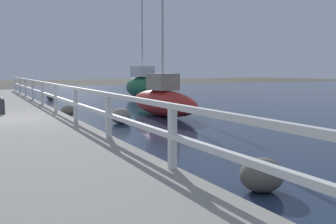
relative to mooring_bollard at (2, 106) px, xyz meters
name	(u,v)px	position (x,y,z in m)	size (l,w,h in m)	color
railing	(64,95)	(1.73, -1.02, 0.37)	(0.10, 32.50, 0.92)	white
boulder_downstream	(51,97)	(3.07, 9.41, -0.38)	(0.48, 0.43, 0.36)	slate
boulder_upstream	(121,116)	(3.35, -1.58, -0.31)	(0.65, 0.58, 0.49)	gray
boulder_water_edge	(262,175)	(2.78, -9.06, -0.32)	(0.63, 0.57, 0.48)	#666056
boulder_near_dock	(68,111)	(2.29, 1.11, -0.35)	(0.55, 0.49, 0.41)	slate
mooring_bollard	(2,106)	(0.00, 0.00, 0.00)	(0.18, 0.18, 0.52)	#333338
sailboat_green	(142,85)	(8.09, 8.08, 0.24)	(1.73, 3.46, 8.02)	#236B42
sailboat_red	(163,100)	(5.42, -0.28, 0.02)	(1.37, 4.42, 5.35)	red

